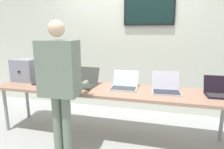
# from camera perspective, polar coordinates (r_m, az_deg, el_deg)

# --- Properties ---
(ground) EXTENTS (8.00, 8.00, 0.04)m
(ground) POSITION_cam_1_polar(r_m,az_deg,el_deg) (3.10, -1.09, -17.63)
(ground) COLOR #989B9A
(back_wall) EXTENTS (8.00, 0.11, 2.54)m
(back_wall) POSITION_cam_1_polar(r_m,az_deg,el_deg) (3.78, 3.66, 8.67)
(back_wall) COLOR silver
(back_wall) RESTS_ON ground
(workbench) EXTENTS (3.37, 0.70, 0.73)m
(workbench) POSITION_cam_1_polar(r_m,az_deg,el_deg) (2.81, -1.15, -5.03)
(workbench) COLOR #98725D
(workbench) RESTS_ON ground
(equipment_box) EXTENTS (0.38, 0.34, 0.36)m
(equipment_box) POSITION_cam_1_polar(r_m,az_deg,el_deg) (3.53, -23.85, 1.28)
(equipment_box) COLOR gray
(equipment_box) RESTS_ON workbench
(laptop_station_0) EXTENTS (0.37, 0.34, 0.23)m
(laptop_station_0) POSITION_cam_1_polar(r_m,az_deg,el_deg) (3.24, -18.29, -1.51)
(laptop_station_0) COLOR black
(laptop_station_0) RESTS_ON workbench
(laptop_station_1) EXTENTS (0.40, 0.40, 0.26)m
(laptop_station_1) POSITION_cam_1_polar(r_m,az_deg,el_deg) (2.97, -8.11, -2.09)
(laptop_station_1) COLOR #3B3B38
(laptop_station_1) RESTS_ON workbench
(laptop_station_2) EXTENTS (0.37, 0.37, 0.23)m
(laptop_station_2) POSITION_cam_1_polar(r_m,az_deg,el_deg) (2.82, 3.68, -2.90)
(laptop_station_2) COLOR #ABB6BB
(laptop_station_2) RESTS_ON workbench
(laptop_station_3) EXTENTS (0.40, 0.39, 0.26)m
(laptop_station_3) POSITION_cam_1_polar(r_m,az_deg,el_deg) (2.74, 15.54, -3.67)
(laptop_station_3) COLOR #B0ADBB
(laptop_station_3) RESTS_ON workbench
(laptop_station_4) EXTENTS (0.33, 0.33, 0.23)m
(laptop_station_4) POSITION_cam_1_polar(r_m,az_deg,el_deg) (2.83, 28.64, -4.33)
(laptop_station_4) COLOR black
(laptop_station_4) RESTS_ON workbench
(person) EXTENTS (0.45, 0.60, 1.66)m
(person) POSITION_cam_1_polar(r_m,az_deg,el_deg) (2.32, -15.06, -1.13)
(person) COLOR slate
(person) RESTS_ON ground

